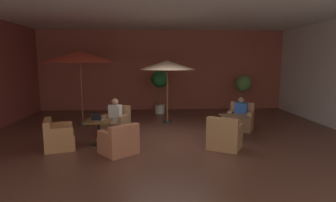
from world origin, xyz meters
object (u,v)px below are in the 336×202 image
Objects in this scene: potted_tree_mid_left at (243,87)px; iced_drink_cup at (94,118)px; armchair_front_left_south at (58,137)px; armchair_front_left_east at (116,124)px; cafe_table_front_left at (99,126)px; patio_umbrella_tall_red at (80,57)px; armchair_front_right_east at (224,137)px; potted_tree_left_corner at (160,84)px; open_laptop at (97,118)px; armchair_front_right_north at (241,120)px; patio_umbrella_center_beige at (167,65)px; patron_blue_shirt at (115,111)px; armchair_front_left_north at (119,142)px; patron_by_window at (241,109)px; cafe_table_front_right at (234,120)px.

potted_tree_mid_left reaches higher than iced_drink_cup.
armchair_front_left_east is at bearing 44.14° from armchair_front_left_south.
cafe_table_front_left is 0.26× the size of patio_umbrella_tall_red.
armchair_front_right_east is 9.51× the size of iced_drink_cup.
potted_tree_left_corner is 4.72m from open_laptop.
armchair_front_left_east reaches higher than open_laptop.
cafe_table_front_left is 7.00m from potted_tree_mid_left.
armchair_front_left_east is 0.35× the size of patio_umbrella_tall_red.
armchair_front_left_east reaches higher than cafe_table_front_left.
armchair_front_left_east is at bearing 152.34° from armchair_front_right_east.
cafe_table_front_left is 0.67× the size of armchair_front_right_north.
patio_umbrella_center_beige reaches higher than armchair_front_right_north.
patron_blue_shirt reaches higher than iced_drink_cup.
armchair_front_left_north is 1.18m from open_laptop.
armchair_front_left_south is at bearing -144.48° from potted_tree_mid_left.
armchair_front_left_south is 4.52m from patio_umbrella_center_beige.
patio_umbrella_center_beige is at bearing 51.16° from cafe_table_front_left.
open_laptop is (-5.52, -4.27, -0.45)m from potted_tree_mid_left.
armchair_front_left_north is at bearing -16.99° from armchair_front_left_south.
armchair_front_left_south is 5.68m from patron_by_window.
patron_by_window is (5.48, -1.11, -1.71)m from patio_umbrella_tall_red.
armchair_front_right_north is at bearing -24.77° from patio_umbrella_center_beige.
armchair_front_left_north is at bearing -51.39° from cafe_table_front_left.
patron_blue_shirt reaches higher than armchair_front_right_east.
armchair_front_left_south is 1.39× the size of patron_blue_shirt.
armchair_front_left_south is 2.69× the size of open_laptop.
iced_drink_cup is at bearing -68.64° from patio_umbrella_tall_red.
patron_by_window reaches higher than iced_drink_cup.
armchair_front_right_north is 0.55× the size of potted_tree_left_corner.
open_laptop is at bearing -36.33° from iced_drink_cup.
open_laptop is (-0.38, -0.94, 0.40)m from armchair_front_left_east.
cafe_table_front_left is at bearing -162.88° from patron_by_window.
open_laptop is (-0.37, -0.90, -0.03)m from patron_blue_shirt.
cafe_table_front_left is at bearing 128.61° from armchair_front_left_north.
potted_tree_left_corner reaches higher than patron_blue_shirt.
cafe_table_front_left is 0.84× the size of cafe_table_front_right.
armchair_front_right_north is 1.45× the size of patron_blue_shirt.
patio_umbrella_center_beige is at bearing 50.20° from open_laptop.
armchair_front_left_north is 4.28m from patio_umbrella_tall_red.
armchair_front_left_north is 5.39m from potted_tree_left_corner.
armchair_front_right_north is (5.43, 1.71, 0.02)m from armchair_front_left_south.
open_laptop is at bearing -67.03° from patio_umbrella_tall_red.
patio_umbrella_tall_red reaches higher than potted_tree_mid_left.
open_laptop is (-4.47, -1.36, 0.40)m from armchair_front_right_north.
patio_umbrella_center_beige is 3.51× the size of patron_by_window.
potted_tree_left_corner is at bearing 131.83° from armchair_front_right_north.
patio_umbrella_center_beige is (1.68, 1.53, 1.80)m from armchair_front_left_east.
patio_umbrella_tall_red is 6.92m from potted_tree_mid_left.
patio_umbrella_center_beige is at bearing 42.29° from armchair_front_left_east.
patron_by_window is at bearing 5.81° from patron_blue_shirt.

